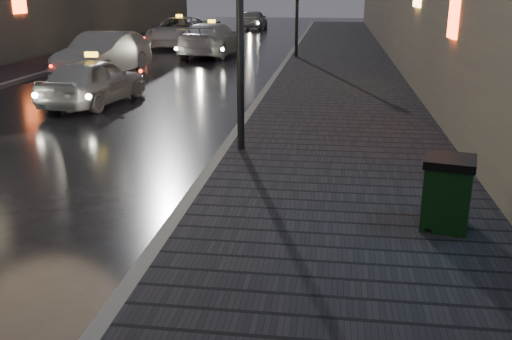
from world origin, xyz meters
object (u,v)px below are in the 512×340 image
Objects in this scene: taxi_near at (94,81)px; taxi_far at (180,32)px; trash_bin at (447,192)px; taxi_mid at (212,39)px; car_far at (254,20)px; car_left_mid at (104,55)px.

taxi_far is (-1.99, 16.86, 0.13)m from taxi_near.
taxi_near is at bearing 148.90° from trash_bin.
taxi_near is at bearing -81.45° from taxi_far.
trash_bin is 0.25× the size of taxi_near.
car_far is (-0.51, 18.20, -0.04)m from taxi_mid.
taxi_mid is at bearing 92.86° from car_far.
taxi_mid is 0.94× the size of taxi_far.
taxi_far is at bearing 125.55° from trash_bin.
trash_bin is 0.18× the size of taxi_mid.
car_left_mid is 25.41m from car_far.
taxi_far reaches higher than taxi_mid.
taxi_mid reaches higher than trash_bin.
car_left_mid is at bearing 140.30° from trash_bin.
trash_bin is at bearing 143.40° from taxi_near.
taxi_near is at bearing -65.35° from car_left_mid.
car_left_mid is at bearing 86.44° from car_far.
taxi_near is 5.55m from car_left_mid.
car_left_mid is (-1.80, 5.25, 0.14)m from taxi_near.
car_far is at bearing 90.88° from car_left_mid.
taxi_far reaches higher than trash_bin.
car_left_mid reaches higher than taxi_near.
car_far is at bearing -83.10° from taxi_near.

